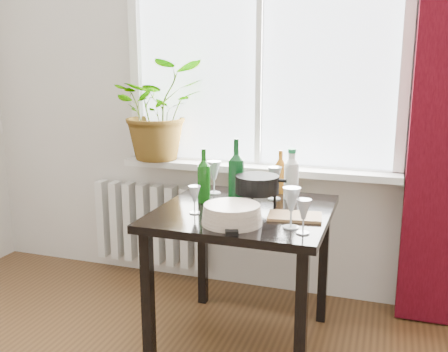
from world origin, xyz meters
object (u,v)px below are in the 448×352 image
(wine_bottle_left, at_px, (204,175))
(wine_bottle_right, at_px, (236,171))
(cleaning_bottle, at_px, (291,174))
(tv_remote, at_px, (230,227))
(radiator, at_px, (151,224))
(wineglass_back_left, at_px, (214,177))
(bottle_amber, at_px, (280,172))
(wineglass_far_right, at_px, (303,216))
(fondue_pot, at_px, (257,192))
(plate_stack, at_px, (232,214))
(wineglass_back_center, at_px, (275,183))
(wineglass_front_right, at_px, (291,207))
(cutting_board, at_px, (295,216))
(table, at_px, (244,226))
(wineglass_front_left, at_px, (194,199))
(potted_plant, at_px, (159,110))

(wine_bottle_left, xyz_separation_m, wine_bottle_right, (0.17, 0.02, 0.03))
(cleaning_bottle, xyz_separation_m, tv_remote, (-0.15, -0.59, -0.13))
(radiator, xyz_separation_m, wine_bottle_right, (0.78, -0.55, 0.53))
(cleaning_bottle, bearing_deg, wineglass_back_left, -176.95)
(bottle_amber, xyz_separation_m, wineglass_far_right, (0.24, -0.66, -0.04))
(cleaning_bottle, relative_size, fondue_pot, 1.09)
(fondue_pot, bearing_deg, plate_stack, -122.06)
(wineglass_back_center, bearing_deg, wineglass_front_right, -68.51)
(cutting_board, bearing_deg, bottle_amber, 110.80)
(wineglass_back_center, xyz_separation_m, cutting_board, (0.17, -0.30, -0.08))
(wineglass_far_right, bearing_deg, wineglass_back_left, 138.42)
(bottle_amber, xyz_separation_m, fondue_pot, (-0.04, -0.35, -0.04))
(table, height_order, wineglass_front_right, wineglass_front_right)
(wine_bottle_right, relative_size, cutting_board, 1.38)
(wineglass_front_left, bearing_deg, table, 35.75)
(radiator, xyz_separation_m, wineglass_front_right, (1.13, -0.85, 0.45))
(wine_bottle_left, distance_m, cutting_board, 0.54)
(table, distance_m, wineglass_front_right, 0.40)
(fondue_pot, height_order, cutting_board, fondue_pot)
(wine_bottle_left, height_order, cleaning_bottle, wine_bottle_left)
(radiator, relative_size, wineglass_back_center, 4.39)
(wine_bottle_right, relative_size, plate_stack, 1.25)
(radiator, xyz_separation_m, table, (0.85, -0.63, 0.27))
(wineglass_back_center, bearing_deg, wine_bottle_right, -139.15)
(bottle_amber, xyz_separation_m, plate_stack, (-0.09, -0.63, -0.08))
(wine_bottle_right, height_order, wineglass_far_right, wine_bottle_right)
(potted_plant, xyz_separation_m, wineglass_back_left, (0.50, -0.35, -0.33))
(wine_bottle_left, xyz_separation_m, wineglass_front_left, (0.03, -0.21, -0.07))
(wine_bottle_left, xyz_separation_m, wineglass_back_left, (-0.01, 0.19, -0.05))
(radiator, distance_m, bottle_amber, 1.10)
(wineglass_back_center, height_order, wineglass_back_left, wineglass_back_left)
(table, height_order, fondue_pot, fondue_pot)
(wineglass_front_right, bearing_deg, potted_plant, 141.45)
(wineglass_far_right, relative_size, tv_remote, 0.83)
(radiator, height_order, fondue_pot, fondue_pot)
(wineglass_back_center, height_order, fondue_pot, wineglass_back_center)
(bottle_amber, xyz_separation_m, wineglass_back_center, (0.00, -0.15, -0.03))
(cutting_board, bearing_deg, plate_stack, -144.38)
(wineglass_front_left, relative_size, fondue_pot, 0.56)
(wineglass_far_right, relative_size, fondue_pot, 0.62)
(wineglass_front_right, distance_m, wineglass_far_right, 0.09)
(cleaning_bottle, bearing_deg, wineglass_front_right, -78.95)
(bottle_amber, bearing_deg, wineglass_back_left, -159.54)
(wineglass_back_left, bearing_deg, wineglass_front_left, -84.24)
(cleaning_bottle, relative_size, wineglass_back_left, 1.45)
(wine_bottle_left, distance_m, wine_bottle_right, 0.17)
(table, relative_size, plate_stack, 3.07)
(wineglass_back_center, distance_m, wineglass_back_left, 0.35)
(wine_bottle_right, relative_size, wineglass_far_right, 2.23)
(radiator, relative_size, wineglass_front_left, 5.73)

